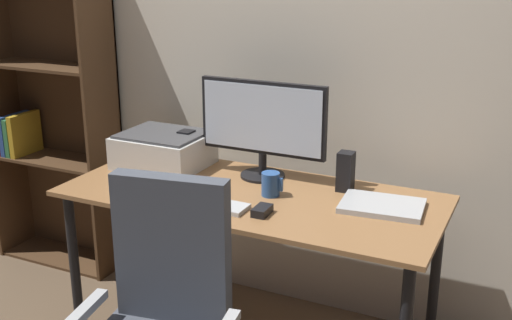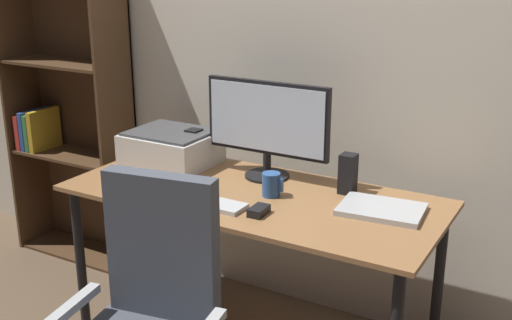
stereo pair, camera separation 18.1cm
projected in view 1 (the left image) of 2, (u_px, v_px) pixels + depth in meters
The scene contains 11 objects.
back_wall at pixel (300, 44), 2.93m from camera, with size 6.40×0.10×2.60m, color beige.
desk at pixel (251, 212), 2.68m from camera, with size 1.59×0.70×0.74m.
monitor at pixel (263, 123), 2.78m from camera, with size 0.59×0.20×0.44m.
keyboard at pixel (213, 204), 2.51m from camera, with size 0.29×0.11×0.02m, color #B7BABC.
mouse at pixel (262, 211), 2.44m from camera, with size 0.06×0.10×0.03m, color black.
coffee_mug at pixel (271, 184), 2.62m from camera, with size 0.09×0.08×0.10m.
laptop at pixel (382, 206), 2.50m from camera, with size 0.32×0.23×0.02m, color #B7BABC.
speaker_left at pixel (187, 148), 2.98m from camera, with size 0.06×0.07×0.17m, color black.
speaker_right at pixel (346, 172), 2.66m from camera, with size 0.06×0.07×0.17m, color black.
printer at pixel (164, 149), 2.98m from camera, with size 0.40×0.34×0.16m.
bookshelf at pixel (51, 115), 3.50m from camera, with size 0.74×0.28×1.74m.
Camera 1 is at (1.09, -2.23, 1.70)m, focal length 44.48 mm.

